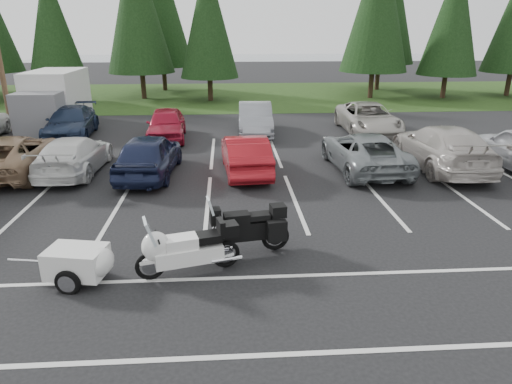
% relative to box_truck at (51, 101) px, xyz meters
% --- Properties ---
extents(ground, '(120.00, 120.00, 0.00)m').
position_rel_box_truck_xyz_m(ground, '(8.00, -12.50, -1.45)').
color(ground, black).
rests_on(ground, ground).
extents(grass_strip, '(80.00, 16.00, 0.01)m').
position_rel_box_truck_xyz_m(grass_strip, '(8.00, 11.50, -1.45)').
color(grass_strip, '#1A3210').
rests_on(grass_strip, ground).
extents(lake_water, '(70.00, 50.00, 0.02)m').
position_rel_box_truck_xyz_m(lake_water, '(12.00, 42.50, -1.45)').
color(lake_water, slate).
rests_on(lake_water, ground).
extents(box_truck, '(2.40, 5.60, 2.90)m').
position_rel_box_truck_xyz_m(box_truck, '(0.00, 0.00, 0.00)').
color(box_truck, silver).
rests_on(box_truck, ground).
extents(stall_markings, '(32.00, 16.00, 0.01)m').
position_rel_box_truck_xyz_m(stall_markings, '(8.00, -10.50, -1.45)').
color(stall_markings, silver).
rests_on(stall_markings, ground).
extents(conifer_3, '(3.87, 3.87, 9.02)m').
position_rel_box_truck_xyz_m(conifer_3, '(-2.50, 8.90, 3.82)').
color(conifer_3, '#332316').
rests_on(conifer_3, ground).
extents(conifer_4, '(4.80, 4.80, 11.17)m').
position_rel_box_truck_xyz_m(conifer_4, '(3.00, 10.40, 5.08)').
color(conifer_4, '#332316').
rests_on(conifer_4, ground).
extents(conifer_5, '(4.14, 4.14, 9.63)m').
position_rel_box_truck_xyz_m(conifer_5, '(8.00, 9.10, 4.18)').
color(conifer_5, '#332316').
rests_on(conifer_5, ground).
extents(conifer_6, '(4.93, 4.93, 11.48)m').
position_rel_box_truck_xyz_m(conifer_6, '(20.00, 9.60, 5.26)').
color(conifer_6, '#332316').
rests_on(conifer_6, ground).
extents(conifer_7, '(4.27, 4.27, 9.94)m').
position_rel_box_truck_xyz_m(conifer_7, '(25.50, 9.30, 4.36)').
color(conifer_7, '#332316').
rests_on(conifer_7, ground).
extents(conifer_back_b, '(4.97, 4.97, 11.58)m').
position_rel_box_truck_xyz_m(conifer_back_b, '(4.00, 15.00, 5.32)').
color(conifer_back_b, '#332316').
rests_on(conifer_back_b, ground).
extents(car_near_2, '(2.74, 5.28, 1.42)m').
position_rel_box_truck_xyz_m(car_near_2, '(1.34, -8.04, -0.74)').
color(car_near_2, '#896C50').
rests_on(car_near_2, ground).
extents(car_near_3, '(2.01, 4.71, 1.35)m').
position_rel_box_truck_xyz_m(car_near_3, '(3.52, -8.09, -0.77)').
color(car_near_3, silver).
rests_on(car_near_3, ground).
extents(car_near_4, '(2.12, 4.66, 1.55)m').
position_rel_box_truck_xyz_m(car_near_4, '(6.32, -8.58, -0.67)').
color(car_near_4, '#181E3C').
rests_on(car_near_4, ground).
extents(car_near_5, '(1.82, 4.41, 1.42)m').
position_rel_box_truck_xyz_m(car_near_5, '(9.79, -8.49, -0.74)').
color(car_near_5, maroon).
rests_on(car_near_5, ground).
extents(car_near_6, '(2.56, 5.18, 1.41)m').
position_rel_box_truck_xyz_m(car_near_6, '(14.24, -8.39, -0.74)').
color(car_near_6, slate).
rests_on(car_near_6, ground).
extents(car_near_7, '(2.39, 5.68, 1.64)m').
position_rel_box_truck_xyz_m(car_near_7, '(17.24, -8.36, -0.63)').
color(car_near_7, '#B3ABA4').
rests_on(car_near_7, ground).
extents(car_far_1, '(2.44, 5.10, 1.43)m').
position_rel_box_truck_xyz_m(car_far_1, '(1.59, -2.17, -0.73)').
color(car_far_1, '#18253D').
rests_on(car_far_1, ground).
extents(car_far_2, '(1.97, 4.39, 1.46)m').
position_rel_box_truck_xyz_m(car_far_2, '(6.27, -2.93, -0.72)').
color(car_far_2, maroon).
rests_on(car_far_2, ground).
extents(car_far_3, '(1.75, 4.67, 1.52)m').
position_rel_box_truck_xyz_m(car_far_3, '(10.56, -2.05, -0.69)').
color(car_far_3, gray).
rests_on(car_far_3, ground).
extents(car_far_4, '(2.53, 5.37, 1.48)m').
position_rel_box_truck_xyz_m(car_far_4, '(16.26, -2.17, -0.71)').
color(car_far_4, '#A29D95').
rests_on(car_far_4, ground).
extents(touring_motorcycle, '(2.66, 1.42, 1.41)m').
position_rel_box_truck_xyz_m(touring_motorcycle, '(8.25, -15.72, -0.75)').
color(touring_motorcycle, white).
rests_on(touring_motorcycle, ground).
extents(cargo_trailer, '(1.87, 1.27, 0.80)m').
position_rel_box_truck_xyz_m(cargo_trailer, '(5.93, -15.93, -1.05)').
color(cargo_trailer, silver).
rests_on(cargo_trailer, ground).
extents(adventure_motorcycle, '(2.59, 1.27, 1.51)m').
position_rel_box_truck_xyz_m(adventure_motorcycle, '(9.47, -14.87, -0.69)').
color(adventure_motorcycle, black).
rests_on(adventure_motorcycle, ground).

